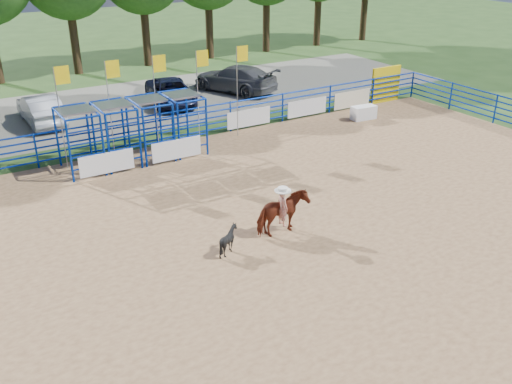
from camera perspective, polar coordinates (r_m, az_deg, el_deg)
ground at (r=18.59m, az=4.19°, el=-4.09°), size 120.00×120.00×0.00m
arena_dirt at (r=18.59m, az=4.19°, el=-4.07°), size 30.00×20.00×0.02m
gravel_strip at (r=32.92m, az=-13.15°, el=8.41°), size 40.00×10.00×0.01m
announcer_table at (r=30.10m, az=10.70°, el=7.81°), size 1.33×0.71×0.69m
horse_and_rider at (r=18.11m, az=2.66°, el=-1.92°), size 1.75×0.88×2.24m
calf at (r=17.25m, az=-2.77°, el=-4.82°), size 0.89×0.82×0.85m
car_b at (r=30.81m, az=-20.73°, el=7.76°), size 1.64×4.48×1.47m
car_c at (r=32.61m, az=-8.49°, el=9.86°), size 3.04×5.12×1.34m
car_d at (r=34.88m, az=-2.13°, el=11.28°), size 4.21×5.80×1.56m
perimeter_fence at (r=18.24m, az=4.26°, el=-2.03°), size 30.10×20.10×1.50m
chute_assembly at (r=24.57m, az=-11.40°, el=6.06°), size 19.32×2.41×4.20m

